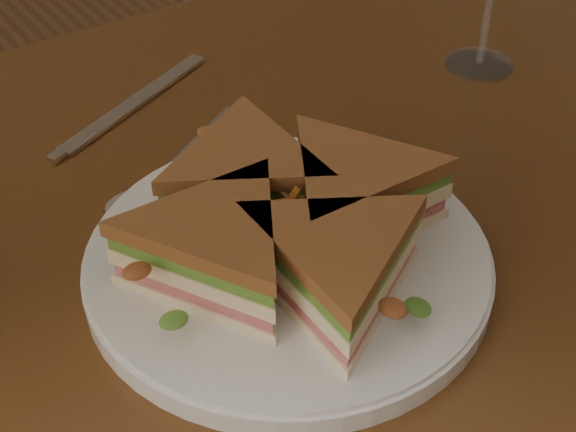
{
  "coord_description": "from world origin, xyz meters",
  "views": [
    {
      "loc": [
        -0.24,
        -0.39,
        1.15
      ],
      "look_at": [
        0.0,
        -0.04,
        0.8
      ],
      "focal_mm": 50.0,
      "sensor_mm": 36.0,
      "label": 1
    }
  ],
  "objects_px": {
    "spoon": "(150,188)",
    "knife": "(127,109)",
    "sandwich_wedges": "(288,222)",
    "table": "(256,326)",
    "plate": "(288,261)"
  },
  "relations": [
    {
      "from": "spoon",
      "to": "knife",
      "type": "distance_m",
      "value": 0.13
    },
    {
      "from": "sandwich_wedges",
      "to": "spoon",
      "type": "distance_m",
      "value": 0.15
    },
    {
      "from": "table",
      "to": "sandwich_wedges",
      "type": "bearing_deg",
      "value": -88.5
    },
    {
      "from": "table",
      "to": "knife",
      "type": "relative_size",
      "value": 5.96
    },
    {
      "from": "table",
      "to": "sandwich_wedges",
      "type": "xyz_separation_m",
      "value": [
        0.0,
        -0.04,
        0.14
      ]
    },
    {
      "from": "plate",
      "to": "spoon",
      "type": "distance_m",
      "value": 0.14
    },
    {
      "from": "knife",
      "to": "plate",
      "type": "bearing_deg",
      "value": -114.53
    },
    {
      "from": "plate",
      "to": "knife",
      "type": "distance_m",
      "value": 0.26
    },
    {
      "from": "spoon",
      "to": "knife",
      "type": "bearing_deg",
      "value": 42.77
    },
    {
      "from": "table",
      "to": "knife",
      "type": "height_order",
      "value": "knife"
    },
    {
      "from": "spoon",
      "to": "knife",
      "type": "xyz_separation_m",
      "value": [
        0.04,
        0.12,
        -0.0
      ]
    },
    {
      "from": "table",
      "to": "sandwich_wedges",
      "type": "relative_size",
      "value": 4.61
    },
    {
      "from": "table",
      "to": "sandwich_wedges",
      "type": "distance_m",
      "value": 0.15
    },
    {
      "from": "sandwich_wedges",
      "to": "knife",
      "type": "xyz_separation_m",
      "value": [
        0.0,
        0.26,
        -0.04
      ]
    },
    {
      "from": "plate",
      "to": "knife",
      "type": "xyz_separation_m",
      "value": [
        0.0,
        0.26,
        -0.01
      ]
    }
  ]
}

